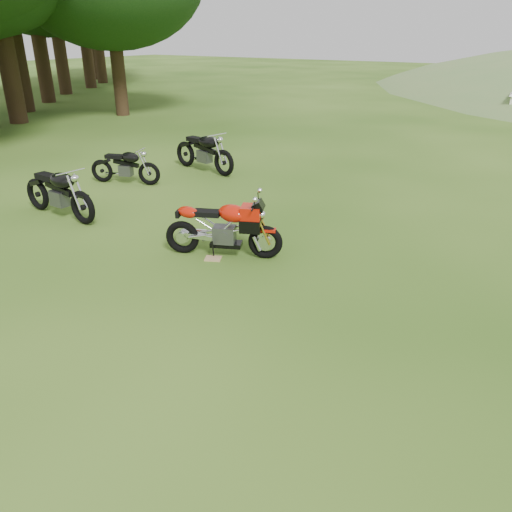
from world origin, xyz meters
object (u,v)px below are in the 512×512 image
Objects in this scene: plywood_board at (213,258)px; vintage_moto_d at (125,165)px; sport_motorcycle at (223,224)px; vintage_moto_c at (204,150)px; vintage_moto_b at (58,191)px.

plywood_board is 5.05m from vintage_moto_d.
sport_motorcycle is 4.98m from vintage_moto_d.
vintage_moto_d reaches higher than plywood_board.
vintage_moto_c is at bearing 130.55° from plywood_board.
sport_motorcycle is 0.58m from plywood_board.
plywood_board is at bearing -126.87° from sport_motorcycle.
plywood_board is 0.15× the size of vintage_moto_d.
sport_motorcycle is 0.90× the size of vintage_moto_b.
sport_motorcycle is at bearing -38.59° from vintage_moto_c.
vintage_moto_b is (-3.80, -0.29, -0.02)m from sport_motorcycle.
sport_motorcycle is 3.81m from vintage_moto_b.
vintage_moto_c reaches higher than plywood_board.
plywood_board is (-0.05, -0.22, -0.54)m from sport_motorcycle.
plywood_board is 5.65m from vintage_moto_c.
vintage_moto_c is (0.09, 4.34, 0.02)m from vintage_moto_b.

